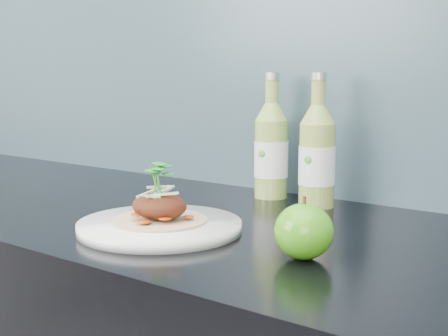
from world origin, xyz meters
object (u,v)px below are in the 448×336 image
(cider_bottle_left, at_px, (271,151))
(dinner_plate, at_px, (160,226))
(cider_bottle_right, at_px, (317,156))
(green_apple, at_px, (304,231))

(cider_bottle_left, bearing_deg, dinner_plate, -95.93)
(dinner_plate, distance_m, cider_bottle_left, 0.34)
(dinner_plate, height_order, cider_bottle_left, cider_bottle_left)
(cider_bottle_left, xyz_separation_m, cider_bottle_right, (0.11, -0.02, 0.00))
(dinner_plate, distance_m, green_apple, 0.25)
(cider_bottle_right, bearing_deg, green_apple, -75.66)
(green_apple, relative_size, cider_bottle_right, 0.34)
(green_apple, height_order, cider_bottle_left, cider_bottle_left)
(cider_bottle_left, bearing_deg, cider_bottle_right, -18.92)
(green_apple, bearing_deg, dinner_plate, -177.87)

